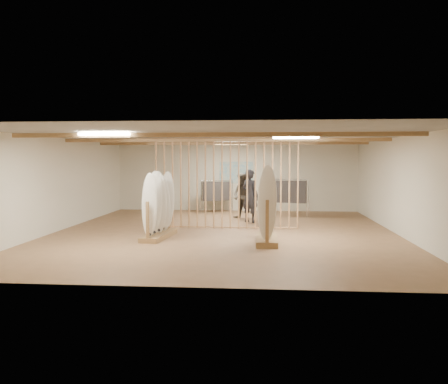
# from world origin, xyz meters

# --- Properties ---
(floor) EXTENTS (12.00, 12.00, 0.00)m
(floor) POSITION_xyz_m (0.00, 0.00, 0.00)
(floor) COLOR #906745
(floor) RESTS_ON ground
(ceiling) EXTENTS (12.00, 12.00, 0.00)m
(ceiling) POSITION_xyz_m (0.00, 0.00, 2.80)
(ceiling) COLOR #999791
(ceiling) RESTS_ON ground
(wall_back) EXTENTS (12.00, 0.00, 12.00)m
(wall_back) POSITION_xyz_m (0.00, 6.00, 1.40)
(wall_back) COLOR silver
(wall_back) RESTS_ON ground
(wall_front) EXTENTS (12.00, 0.00, 12.00)m
(wall_front) POSITION_xyz_m (0.00, -6.00, 1.40)
(wall_front) COLOR silver
(wall_front) RESTS_ON ground
(wall_left) EXTENTS (0.00, 12.00, 12.00)m
(wall_left) POSITION_xyz_m (-5.00, 0.00, 1.40)
(wall_left) COLOR silver
(wall_left) RESTS_ON ground
(wall_right) EXTENTS (0.00, 12.00, 12.00)m
(wall_right) POSITION_xyz_m (5.00, 0.00, 1.40)
(wall_right) COLOR silver
(wall_right) RESTS_ON ground
(ceiling_slats) EXTENTS (9.50, 6.12, 0.10)m
(ceiling_slats) POSITION_xyz_m (0.00, 0.00, 2.72)
(ceiling_slats) COLOR #987145
(ceiling_slats) RESTS_ON ground
(light_panels) EXTENTS (1.20, 0.35, 0.06)m
(light_panels) POSITION_xyz_m (0.00, 0.00, 2.74)
(light_panels) COLOR white
(light_panels) RESTS_ON ground
(bamboo_partition) EXTENTS (4.45, 0.05, 2.78)m
(bamboo_partition) POSITION_xyz_m (0.00, 0.80, 1.40)
(bamboo_partition) COLOR tan
(bamboo_partition) RESTS_ON ground
(poster) EXTENTS (1.40, 0.03, 0.90)m
(poster) POSITION_xyz_m (0.00, 5.98, 1.60)
(poster) COLOR teal
(poster) RESTS_ON ground
(rack_left) EXTENTS (0.69, 1.93, 1.80)m
(rack_left) POSITION_xyz_m (-1.71, -1.07, 0.61)
(rack_left) COLOR #987145
(rack_left) RESTS_ON floor
(rack_right) EXTENTS (0.56, 1.70, 1.97)m
(rack_right) POSITION_xyz_m (1.24, -1.59, 0.67)
(rack_right) COLOR #987145
(rack_right) RESTS_ON floor
(clothing_rack_a) EXTENTS (1.18, 0.76, 1.34)m
(clothing_rack_a) POSITION_xyz_m (-0.77, 5.20, 0.87)
(clothing_rack_a) COLOR silver
(clothing_rack_a) RESTS_ON floor
(clothing_rack_b) EXTENTS (1.32, 0.65, 1.45)m
(clothing_rack_b) POSITION_xyz_m (2.12, 4.04, 0.94)
(clothing_rack_b) COLOR silver
(clothing_rack_b) RESTS_ON floor
(shopper_a) EXTENTS (0.90, 0.86, 2.05)m
(shopper_a) POSITION_xyz_m (0.69, 2.35, 1.03)
(shopper_a) COLOR #23242A
(shopper_a) RESTS_ON floor
(shopper_b) EXTENTS (1.14, 1.08, 1.87)m
(shopper_b) POSITION_xyz_m (0.41, 3.20, 0.93)
(shopper_b) COLOR #403A31
(shopper_b) RESTS_ON floor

